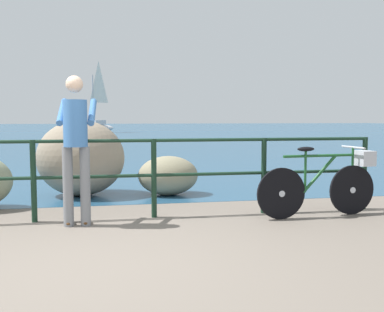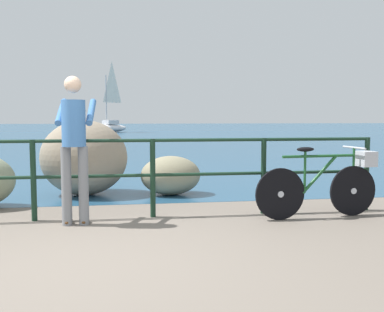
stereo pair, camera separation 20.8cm
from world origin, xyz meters
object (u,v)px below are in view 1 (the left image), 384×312
person_at_railing (76,143)px  breakwater_boulder_right (168,176)px  sailboat (96,124)px  breakwater_boulder_main (81,158)px  bicycle (328,181)px  seagull (74,112)px

person_at_railing → breakwater_boulder_right: (1.34, 1.92, -0.67)m
breakwater_boulder_right → sailboat: sailboat is taller
breakwater_boulder_main → breakwater_boulder_right: breakwater_boulder_main is taller
person_at_railing → breakwater_boulder_main: 2.16m
sailboat → person_at_railing: bearing=43.5°
breakwater_boulder_right → sailboat: (-2.16, 32.07, 0.38)m
breakwater_boulder_main → breakwater_boulder_right: 1.47m
bicycle → breakwater_boulder_right: 2.71m
breakwater_boulder_right → seagull: bearing=170.0°
bicycle → breakwater_boulder_main: breakwater_boulder_main is taller
breakwater_boulder_right → person_at_railing: bearing=-124.9°
seagull → sailboat: sailboat is taller
person_at_railing → sailboat: bearing=3.8°
seagull → sailboat: 31.81m
breakwater_boulder_main → breakwater_boulder_right: bearing=-8.1°
bicycle → breakwater_boulder_right: (-1.85, 1.98, -0.14)m
person_at_railing → breakwater_boulder_right: person_at_railing is taller
breakwater_boulder_right → sailboat: bearing=93.8°
breakwater_boulder_main → breakwater_boulder_right: (1.43, -0.20, -0.30)m
bicycle → breakwater_boulder_main: (-3.27, 2.18, 0.16)m
breakwater_boulder_main → sailboat: sailboat is taller
breakwater_boulder_main → sailboat: size_ratio=0.23×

